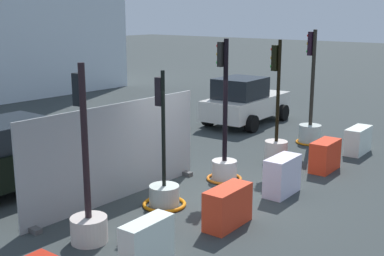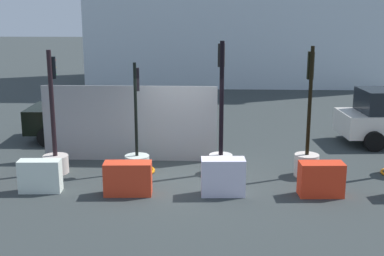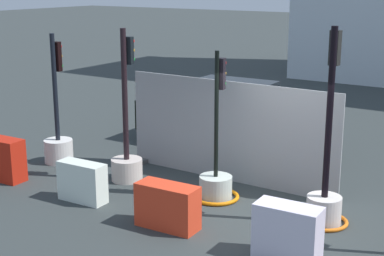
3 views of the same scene
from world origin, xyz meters
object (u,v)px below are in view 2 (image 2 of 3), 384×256
traffic_light_1 (55,149)px  traffic_light_4 (307,153)px  construction_barrier_4 (321,179)px  car_black_sedan (97,114)px  construction_barrier_2 (128,178)px  construction_barrier_3 (223,177)px  construction_barrier_1 (40,176)px  traffic_light_2 (137,158)px  traffic_light_3 (221,151)px

traffic_light_1 → traffic_light_4: (6.59, 0.01, -0.03)m
traffic_light_1 → construction_barrier_4: bearing=-12.1°
traffic_light_1 → car_black_sedan: bearing=84.5°
construction_barrier_2 → construction_barrier_4: (4.50, 0.10, 0.01)m
traffic_light_4 → construction_barrier_3: 2.65m
construction_barrier_1 → construction_barrier_2: bearing=-2.8°
construction_barrier_1 → construction_barrier_2: construction_barrier_2 is taller
traffic_light_2 → car_black_sedan: (-1.81, 3.41, 0.44)m
car_black_sedan → construction_barrier_2: bearing=-70.1°
traffic_light_4 → construction_barrier_1: bearing=-167.6°
construction_barrier_2 → traffic_light_3: bearing=37.6°
car_black_sedan → traffic_light_4: bearing=-29.5°
traffic_light_4 → construction_barrier_1: 6.69m
traffic_light_1 → traffic_light_3: bearing=2.1°
traffic_light_2 → traffic_light_4: 4.45m
traffic_light_1 → traffic_light_4: 6.59m
construction_barrier_1 → construction_barrier_2: size_ratio=0.89×
traffic_light_1 → traffic_light_2: (2.15, 0.13, -0.26)m
construction_barrier_3 → traffic_light_1: bearing=161.7°
construction_barrier_3 → traffic_light_2: bearing=144.8°
construction_barrier_3 → car_black_sedan: 6.44m
construction_barrier_1 → construction_barrier_4: (6.61, -0.00, 0.01)m
construction_barrier_4 → car_black_sedan: bearing=141.9°
traffic_light_3 → traffic_light_4: size_ratio=1.03×
car_black_sedan → traffic_light_1: bearing=-95.5°
traffic_light_2 → traffic_light_4: bearing=-1.6°
construction_barrier_2 → construction_barrier_3: construction_barrier_3 is taller
traffic_light_1 → construction_barrier_2: traffic_light_1 is taller
construction_barrier_3 → construction_barrier_4: size_ratio=1.00×
construction_barrier_4 → construction_barrier_3: bearing=-179.3°
traffic_light_1 → construction_barrier_2: size_ratio=2.88×
construction_barrier_2 → construction_barrier_4: construction_barrier_4 is taller
construction_barrier_1 → construction_barrier_2: (2.11, -0.10, 0.00)m
traffic_light_1 → construction_barrier_4: (6.67, -1.43, -0.25)m
construction_barrier_1 → construction_barrier_4: construction_barrier_4 is taller
traffic_light_1 → construction_barrier_3: bearing=-18.3°
traffic_light_2 → construction_barrier_2: traffic_light_2 is taller
traffic_light_3 → construction_barrier_3: (0.03, -1.61, -0.16)m
traffic_light_1 → construction_barrier_1: (0.06, -1.43, -0.26)m
traffic_light_1 → traffic_light_4: traffic_light_4 is taller
construction_barrier_3 → construction_barrier_4: bearing=0.7°
traffic_light_4 → construction_barrier_4: 1.45m
construction_barrier_2 → traffic_light_1: bearing=144.9°
construction_barrier_1 → construction_barrier_2: 2.11m
traffic_light_3 → traffic_light_2: bearing=-179.3°
construction_barrier_4 → construction_barrier_1: bearing=180.0°
construction_barrier_2 → car_black_sedan: car_black_sedan is taller
traffic_light_2 → traffic_light_4: traffic_light_4 is taller
traffic_light_2 → construction_barrier_1: 2.60m
construction_barrier_2 → car_black_sedan: 5.41m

